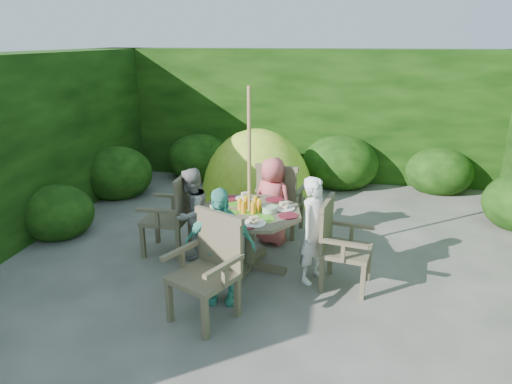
% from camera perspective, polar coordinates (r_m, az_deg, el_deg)
% --- Properties ---
extents(ground, '(60.00, 60.00, 0.00)m').
position_cam_1_polar(ground, '(5.92, 3.74, -8.43)').
color(ground, '#4B4943').
rests_on(ground, ground).
extents(hedge_enclosure, '(9.00, 9.00, 2.50)m').
position_cam_1_polar(hedge_enclosure, '(6.75, 5.44, 6.25)').
color(hedge_enclosure, black).
rests_on(hedge_enclosure, ground).
extents(patio_table, '(1.51, 1.51, 0.90)m').
position_cam_1_polar(patio_table, '(5.46, -0.76, -3.50)').
color(patio_table, '#453E2D').
rests_on(patio_table, ground).
extents(parasol_pole, '(0.05, 0.05, 2.20)m').
position_cam_1_polar(parasol_pole, '(5.30, -0.83, 1.20)').
color(parasol_pole, olive).
rests_on(parasol_pole, ground).
extents(garden_chair_right, '(0.61, 0.66, 0.97)m').
position_cam_1_polar(garden_chair_right, '(5.21, 10.41, -6.30)').
color(garden_chair_right, '#453E2D').
rests_on(garden_chair_right, ground).
extents(garden_chair_left, '(0.56, 0.62, 1.03)m').
position_cam_1_polar(garden_chair_left, '(5.99, -10.40, -2.63)').
color(garden_chair_left, '#453E2D').
rests_on(garden_chair_left, ground).
extents(garden_chair_back, '(0.70, 0.64, 1.03)m').
position_cam_1_polar(garden_chair_back, '(6.44, 2.99, -0.79)').
color(garden_chair_back, '#453E2D').
rests_on(garden_chair_back, ground).
extents(garden_chair_front, '(0.79, 0.76, 1.03)m').
position_cam_1_polar(garden_chair_front, '(4.59, -5.90, -9.22)').
color(garden_chair_front, '#453E2D').
rests_on(garden_chair_front, ground).
extents(child_right, '(0.49, 0.55, 1.25)m').
position_cam_1_polar(child_right, '(5.23, 7.33, -4.76)').
color(child_right, silver).
rests_on(child_right, ground).
extents(child_left, '(0.55, 0.65, 1.18)m').
position_cam_1_polar(child_left, '(5.81, -8.09, -2.72)').
color(child_left, gray).
rests_on(child_left, ground).
extents(child_back, '(0.69, 0.59, 1.20)m').
position_cam_1_polar(child_back, '(6.17, 2.09, -1.14)').
color(child_back, '#D15658').
rests_on(child_back, ground).
extents(child_front, '(0.78, 0.39, 1.28)m').
position_cam_1_polar(child_front, '(4.80, -4.55, -6.75)').
color(child_front, '#4DB39F').
rests_on(child_front, ground).
extents(dome_tent, '(2.22, 2.22, 2.41)m').
position_cam_1_polar(dome_tent, '(8.21, 0.11, -0.46)').
color(dome_tent, '#97B823').
rests_on(dome_tent, ground).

